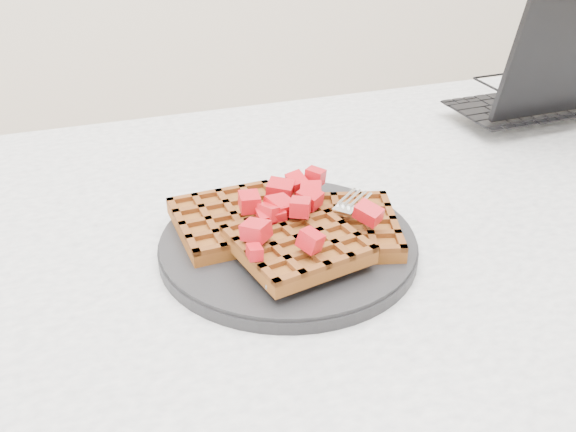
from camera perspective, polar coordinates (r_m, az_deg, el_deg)
The scene contains 6 objects.
table at distance 0.73m, azimuth 6.20°, elevation -9.29°, with size 1.20×0.80×0.75m.
plate at distance 0.63m, azimuth 0.00°, elevation -2.51°, with size 0.25×0.25×0.02m, color black.
waffles at distance 0.62m, azimuth 0.13°, elevation -1.19°, with size 0.22×0.20×0.03m.
strawberry_pile at distance 0.61m, azimuth 0.00°, elevation 1.14°, with size 0.15×0.15×0.02m, color #9D030E, non-canonical shape.
fork at distance 0.61m, azimuth 3.63°, elevation -2.23°, with size 0.02×0.18×0.02m, color silver, non-canonical shape.
laptop at distance 1.04m, azimuth 21.89°, elevation 10.50°, with size 0.31×0.24×0.21m.
Camera 1 is at (-0.25, -0.51, 1.10)m, focal length 40.00 mm.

